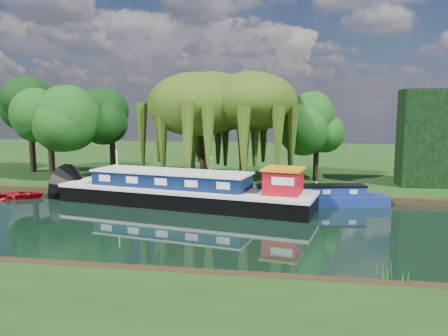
# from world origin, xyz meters

# --- Properties ---
(ground) EXTENTS (120.00, 120.00, 0.00)m
(ground) POSITION_xyz_m (0.00, 0.00, 0.00)
(ground) COLOR black
(far_bank) EXTENTS (120.00, 52.00, 0.45)m
(far_bank) POSITION_xyz_m (0.00, 34.00, 0.23)
(far_bank) COLOR #16330E
(far_bank) RESTS_ON ground
(dutch_barge) EXTENTS (19.15, 7.76, 3.94)m
(dutch_barge) POSITION_xyz_m (-0.30, 5.42, 0.98)
(dutch_barge) COLOR black
(dutch_barge) RESTS_ON ground
(narrowboat) EXTENTS (11.07, 3.79, 1.59)m
(narrowboat) POSITION_xyz_m (8.52, 6.75, 0.57)
(narrowboat) COLOR navy
(narrowboat) RESTS_ON ground
(red_dinghy) EXTENTS (4.01, 3.32, 0.72)m
(red_dinghy) POSITION_xyz_m (-13.51, 5.74, 0.00)
(red_dinghy) COLOR #A00B17
(red_dinghy) RESTS_ON ground
(willow_left) EXTENTS (7.62, 7.62, 9.13)m
(willow_left) POSITION_xyz_m (-0.66, 13.32, 7.08)
(willow_left) COLOR black
(willow_left) RESTS_ON far_bank
(willow_right) EXTENTS (7.16, 7.16, 8.72)m
(willow_right) POSITION_xyz_m (2.99, 12.67, 6.81)
(willow_right) COLOR black
(willow_right) RESTS_ON far_bank
(tree_far_left) EXTENTS (5.09, 5.09, 8.20)m
(tree_far_left) POSITION_xyz_m (-14.09, 11.28, 6.06)
(tree_far_left) COLOR black
(tree_far_left) RESTS_ON far_bank
(tree_far_back) EXTENTS (5.15, 5.15, 8.66)m
(tree_far_back) POSITION_xyz_m (-19.21, 16.34, 6.49)
(tree_far_back) COLOR black
(tree_far_back) RESTS_ON far_bank
(tree_far_mid) EXTENTS (4.67, 4.67, 7.64)m
(tree_far_mid) POSITION_xyz_m (-9.93, 15.00, 5.73)
(tree_far_mid) COLOR black
(tree_far_mid) RESTS_ON far_bank
(tree_far_right) EXTENTS (4.16, 4.16, 6.80)m
(tree_far_right) POSITION_xyz_m (9.24, 15.24, 5.14)
(tree_far_right) COLOR black
(tree_far_right) RESTS_ON far_bank
(conifer_hedge) EXTENTS (6.00, 3.00, 8.00)m
(conifer_hedge) POSITION_xyz_m (19.00, 14.00, 4.45)
(conifer_hedge) COLOR black
(conifer_hedge) RESTS_ON far_bank
(lamppost) EXTENTS (0.36, 0.36, 2.56)m
(lamppost) POSITION_xyz_m (0.50, 10.50, 2.42)
(lamppost) COLOR silver
(lamppost) RESTS_ON far_bank
(mooring_posts) EXTENTS (19.16, 0.16, 1.00)m
(mooring_posts) POSITION_xyz_m (-0.50, 8.40, 0.95)
(mooring_posts) COLOR silver
(mooring_posts) RESTS_ON far_bank
(reeds_near) EXTENTS (33.70, 1.50, 1.10)m
(reeds_near) POSITION_xyz_m (6.87, -7.57, 0.55)
(reeds_near) COLOR #1D4612
(reeds_near) RESTS_ON ground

